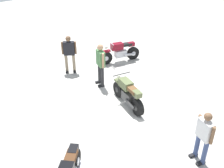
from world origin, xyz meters
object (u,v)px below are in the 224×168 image
motorcycle_maroon_cruiser (120,52)px  person_in_green_shirt (101,62)px  motorcycle_olive_vintage (128,94)px  person_in_black_shirt (69,52)px  person_in_white_shirt (204,135)px

motorcycle_maroon_cruiser → person_in_green_shirt: 2.42m
motorcycle_olive_vintage → person_in_black_shirt: size_ratio=1.15×
motorcycle_olive_vintage → person_in_black_shirt: 3.63m
motorcycle_maroon_cruiser → person_in_green_shirt: person_in_green_shirt is taller
motorcycle_olive_vintage → person_in_green_shirt: 1.88m
motorcycle_olive_vintage → motorcycle_maroon_cruiser: motorcycle_maroon_cruiser is taller
person_in_black_shirt → person_in_white_shirt: 6.83m
motorcycle_olive_vintage → person_in_white_shirt: (-3.24, 0.13, 0.41)m
person_in_black_shirt → person_in_green_shirt: bearing=46.3°
motorcycle_olive_vintage → person_in_white_shirt: bearing=-172.9°
person_in_white_shirt → motorcycle_maroon_cruiser: bearing=-95.0°
person_in_black_shirt → person_in_white_shirt: person_in_black_shirt is taller
motorcycle_maroon_cruiser → person_in_black_shirt: (0.51, 2.43, 0.45)m
motorcycle_maroon_cruiser → person_in_green_shirt: size_ratio=1.16×
person_in_black_shirt → person_in_white_shirt: bearing=34.5°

